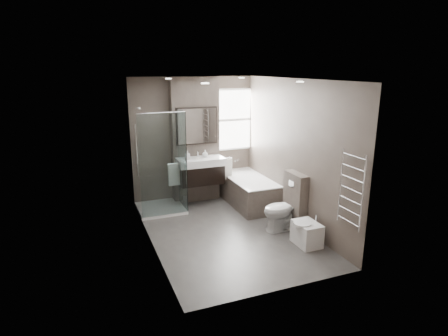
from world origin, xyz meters
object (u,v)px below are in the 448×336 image
vanity (201,170)px  toilet (284,209)px  bathtub (248,190)px  bidet (307,233)px

vanity → toilet: 1.99m
bathtub → bidet: size_ratio=3.24×
bathtub → bidet: bathtub is taller
vanity → toilet: (0.97, -1.69, -0.36)m
vanity → bathtub: vanity is taller
vanity → bathtub: 1.07m
toilet → bidet: (0.04, -0.66, -0.18)m
vanity → bidet: 2.62m
bathtub → bidet: bearing=-87.5°
bidet → vanity: bearing=113.3°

